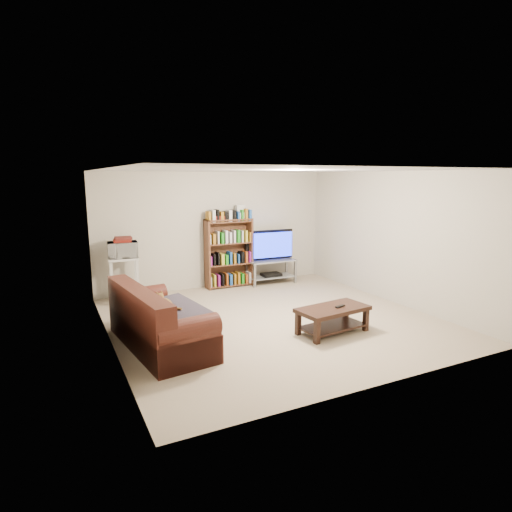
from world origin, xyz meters
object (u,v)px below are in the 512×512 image
tv_stand (271,267)px  coffee_table (333,315)px  sofa (156,326)px  bookshelf (229,252)px

tv_stand → coffee_table: bearing=-99.2°
sofa → bookshelf: 3.40m
coffee_table → bookshelf: (-0.32, 3.21, 0.47)m
coffee_table → sofa: bearing=159.5°
tv_stand → sofa: bearing=-139.5°
sofa → coffee_table: (2.49, -0.63, -0.03)m
tv_stand → bookshelf: bearing=174.3°
coffee_table → tv_stand: 3.14m
coffee_table → tv_stand: bearing=72.2°
sofa → tv_stand: size_ratio=1.96×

